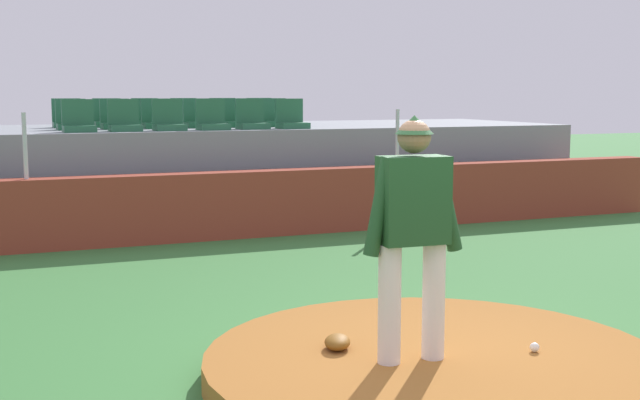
{
  "coord_description": "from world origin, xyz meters",
  "views": [
    {
      "loc": [
        -3.09,
        -5.32,
        2.18
      ],
      "look_at": [
        0.0,
        2.33,
        1.11
      ],
      "focal_mm": 46.65,
      "sensor_mm": 36.0,
      "label": 1
    }
  ],
  "objects_px": {
    "stadium_chair_12": "(67,118)",
    "stadium_chair_2": "(169,121)",
    "stadium_chair_4": "(251,120)",
    "stadium_chair_5": "(291,119)",
    "stadium_chair_0": "(79,122)",
    "stadium_chair_6": "(72,120)",
    "stadium_chair_17": "(261,116)",
    "stadium_chair_16": "(224,117)",
    "baseball": "(535,347)",
    "stadium_chair_7": "(116,119)",
    "stadium_chair_9": "(198,118)",
    "stadium_chair_15": "(185,117)",
    "stadium_chair_8": "(157,119)",
    "stadium_chair_11": "(274,118)",
    "fielding_glove": "(337,342)",
    "stadium_chair_10": "(237,118)",
    "stadium_chair_14": "(146,118)",
    "stadium_chair_1": "(124,121)",
    "stadium_chair_13": "(108,118)",
    "stadium_chair_3": "(212,120)"
  },
  "relations": [
    {
      "from": "stadium_chair_6",
      "to": "stadium_chair_9",
      "type": "bearing_deg",
      "value": 179.96
    },
    {
      "from": "stadium_chair_13",
      "to": "stadium_chair_15",
      "type": "distance_m",
      "value": 1.39
    },
    {
      "from": "baseball",
      "to": "stadium_chair_0",
      "type": "bearing_deg",
      "value": 106.79
    },
    {
      "from": "stadium_chair_0",
      "to": "stadium_chair_17",
      "type": "height_order",
      "value": "same"
    },
    {
      "from": "stadium_chair_8",
      "to": "stadium_chair_17",
      "type": "bearing_deg",
      "value": -157.52
    },
    {
      "from": "stadium_chair_0",
      "to": "stadium_chair_4",
      "type": "relative_size",
      "value": 1.0
    },
    {
      "from": "stadium_chair_6",
      "to": "stadium_chair_11",
      "type": "xyz_separation_m",
      "value": [
        3.49,
        -0.04,
        0.0
      ]
    },
    {
      "from": "stadium_chair_4",
      "to": "stadium_chair_8",
      "type": "relative_size",
      "value": 1.0
    },
    {
      "from": "baseball",
      "to": "stadium_chair_16",
      "type": "distance_m",
      "value": 10.1
    },
    {
      "from": "stadium_chair_11",
      "to": "stadium_chair_17",
      "type": "relative_size",
      "value": 1.0
    },
    {
      "from": "stadium_chair_5",
      "to": "stadium_chair_7",
      "type": "height_order",
      "value": "same"
    },
    {
      "from": "stadium_chair_10",
      "to": "stadium_chair_13",
      "type": "xyz_separation_m",
      "value": [
        -2.11,
        0.88,
        0.0
      ]
    },
    {
      "from": "stadium_chair_15",
      "to": "stadium_chair_9",
      "type": "bearing_deg",
      "value": 91.96
    },
    {
      "from": "stadium_chair_7",
      "to": "stadium_chair_10",
      "type": "height_order",
      "value": "same"
    },
    {
      "from": "stadium_chair_6",
      "to": "stadium_chair_7",
      "type": "distance_m",
      "value": 0.71
    },
    {
      "from": "baseball",
      "to": "stadium_chair_15",
      "type": "height_order",
      "value": "stadium_chair_15"
    },
    {
      "from": "stadium_chair_13",
      "to": "stadium_chair_16",
      "type": "bearing_deg",
      "value": -178.6
    },
    {
      "from": "stadium_chair_8",
      "to": "stadium_chair_10",
      "type": "bearing_deg",
      "value": 179.93
    },
    {
      "from": "stadium_chair_4",
      "to": "stadium_chair_3",
      "type": "bearing_deg",
      "value": 4.52
    },
    {
      "from": "stadium_chair_8",
      "to": "stadium_chair_2",
      "type": "bearing_deg",
      "value": 91.34
    },
    {
      "from": "fielding_glove",
      "to": "stadium_chair_6",
      "type": "height_order",
      "value": "stadium_chair_6"
    },
    {
      "from": "stadium_chair_14",
      "to": "stadium_chair_15",
      "type": "relative_size",
      "value": 1.0
    },
    {
      "from": "stadium_chair_15",
      "to": "stadium_chair_4",
      "type": "bearing_deg",
      "value": 111.69
    },
    {
      "from": "stadium_chair_2",
      "to": "stadium_chair_15",
      "type": "distance_m",
      "value": 1.93
    },
    {
      "from": "stadium_chair_0",
      "to": "stadium_chair_15",
      "type": "relative_size",
      "value": 1.0
    },
    {
      "from": "stadium_chair_12",
      "to": "stadium_chair_2",
      "type": "bearing_deg",
      "value": 127.67
    },
    {
      "from": "stadium_chair_17",
      "to": "stadium_chair_12",
      "type": "bearing_deg",
      "value": -0.73
    },
    {
      "from": "baseball",
      "to": "stadium_chair_3",
      "type": "bearing_deg",
      "value": 92.69
    },
    {
      "from": "stadium_chair_0",
      "to": "stadium_chair_7",
      "type": "distance_m",
      "value": 1.12
    },
    {
      "from": "baseball",
      "to": "stadium_chair_7",
      "type": "relative_size",
      "value": 0.15
    },
    {
      "from": "stadium_chair_17",
      "to": "stadium_chair_7",
      "type": "bearing_deg",
      "value": 17.25
    },
    {
      "from": "stadium_chair_4",
      "to": "stadium_chair_6",
      "type": "distance_m",
      "value": 2.93
    },
    {
      "from": "stadium_chair_6",
      "to": "stadium_chair_16",
      "type": "distance_m",
      "value": 2.97
    },
    {
      "from": "stadium_chair_6",
      "to": "stadium_chair_8",
      "type": "xyz_separation_m",
      "value": [
        1.39,
        -0.02,
        0.0
      ]
    },
    {
      "from": "stadium_chair_0",
      "to": "stadium_chair_6",
      "type": "bearing_deg",
      "value": -88.67
    },
    {
      "from": "stadium_chair_10",
      "to": "stadium_chair_16",
      "type": "xyz_separation_m",
      "value": [
        0.02,
        0.93,
        0.0
      ]
    },
    {
      "from": "stadium_chair_9",
      "to": "stadium_chair_11",
      "type": "xyz_separation_m",
      "value": [
        1.37,
        -0.04,
        0.0
      ]
    },
    {
      "from": "stadium_chair_12",
      "to": "stadium_chair_8",
      "type": "bearing_deg",
      "value": 146.04
    },
    {
      "from": "stadium_chair_3",
      "to": "stadium_chair_14",
      "type": "bearing_deg",
      "value": -68.48
    },
    {
      "from": "fielding_glove",
      "to": "stadium_chair_0",
      "type": "distance_m",
      "value": 7.77
    },
    {
      "from": "stadium_chair_4",
      "to": "stadium_chair_5",
      "type": "relative_size",
      "value": 1.0
    },
    {
      "from": "stadium_chair_0",
      "to": "stadium_chair_1",
      "type": "distance_m",
      "value": 0.69
    },
    {
      "from": "fielding_glove",
      "to": "stadium_chair_14",
      "type": "xyz_separation_m",
      "value": [
        0.26,
        9.35,
        1.47
      ]
    },
    {
      "from": "stadium_chair_7",
      "to": "stadium_chair_17",
      "type": "relative_size",
      "value": 1.0
    },
    {
      "from": "stadium_chair_1",
      "to": "stadium_chair_11",
      "type": "bearing_deg",
      "value": -162.96
    },
    {
      "from": "stadium_chair_15",
      "to": "stadium_chair_17",
      "type": "relative_size",
      "value": 1.0
    },
    {
      "from": "stadium_chair_0",
      "to": "stadium_chair_3",
      "type": "height_order",
      "value": "same"
    },
    {
      "from": "stadium_chair_6",
      "to": "stadium_chair_10",
      "type": "distance_m",
      "value": 2.8
    },
    {
      "from": "stadium_chair_9",
      "to": "stadium_chair_0",
      "type": "bearing_deg",
      "value": 22.99
    },
    {
      "from": "stadium_chair_4",
      "to": "stadium_chair_12",
      "type": "relative_size",
      "value": 1.0
    }
  ]
}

